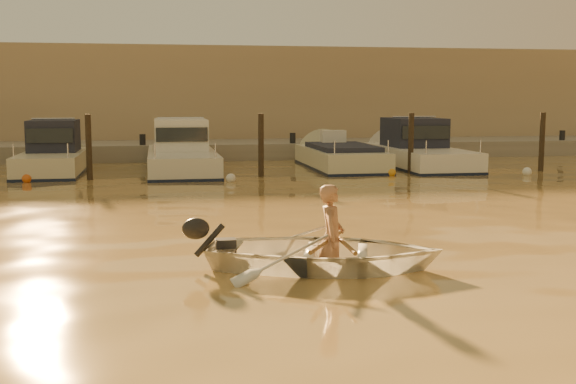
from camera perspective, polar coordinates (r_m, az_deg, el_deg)
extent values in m
plane|color=olive|center=(9.85, 10.74, -7.38)|extent=(160.00, 160.00, 0.00)
imported|color=silver|center=(10.67, 2.91, -4.81)|extent=(4.00, 3.33, 0.71)
imported|color=#9E6D4F|center=(10.61, 3.46, -3.56)|extent=(0.52, 0.65, 1.55)
cylinder|color=brown|center=(10.62, 4.27, -3.86)|extent=(0.23, 2.10, 0.13)
cylinder|color=olive|center=(10.63, 3.19, -3.84)|extent=(0.99, 1.91, 0.13)
cylinder|color=#2D2319|center=(22.82, -15.46, 3.18)|extent=(0.18, 0.18, 2.20)
cylinder|color=#2D2319|center=(22.96, -2.15, 3.47)|extent=(0.18, 0.18, 2.20)
cylinder|color=#2D2319|center=(24.19, 9.68, 3.57)|extent=(0.18, 0.18, 2.20)
cylinder|color=#2D2319|center=(26.17, 19.42, 3.54)|extent=(0.18, 0.18, 2.20)
sphere|color=#C95417|center=(22.83, -19.93, 0.99)|extent=(0.30, 0.30, 0.30)
sphere|color=silver|center=(21.61, -4.54, 1.07)|extent=(0.30, 0.30, 0.30)
sphere|color=orange|center=(23.51, 8.16, 1.54)|extent=(0.30, 0.30, 0.30)
sphere|color=silver|center=(24.72, 18.36, 1.52)|extent=(0.30, 0.30, 0.30)
cube|color=gray|center=(30.66, -3.83, 3.06)|extent=(52.00, 4.00, 1.00)
cube|color=#9E8466|center=(36.04, -4.87, 7.29)|extent=(46.00, 7.00, 4.80)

